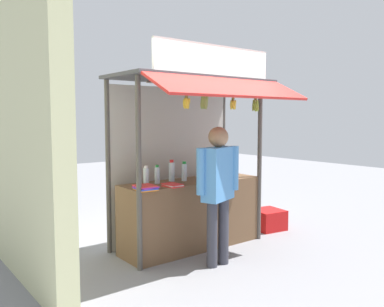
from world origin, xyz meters
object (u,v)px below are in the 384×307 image
water_bottle_far_left (157,175)px  banana_bunch_inner_left (204,102)px  banana_bunch_inner_right (256,105)px  water_bottle_front_left (184,172)px  magazine_stack_center (216,179)px  magazine_stack_back_right (145,188)px  water_bottle_right (172,171)px  banana_bunch_leftmost (187,103)px  banana_bunch_rightmost (233,104)px  plastic_crate (268,219)px  water_bottle_left (146,176)px  magazine_stack_mid_left (173,185)px  vendor_person (218,183)px

water_bottle_far_left → banana_bunch_inner_left: bearing=-52.7°
banana_bunch_inner_right → water_bottle_far_left: bearing=158.9°
water_bottle_front_left → banana_bunch_inner_right: bearing=-27.3°
magazine_stack_center → magazine_stack_back_right: (-1.08, -0.03, 0.01)m
water_bottle_right → banana_bunch_inner_left: bearing=-76.7°
banana_bunch_inner_left → banana_bunch_leftmost: 0.26m
water_bottle_right → banana_bunch_inner_right: 1.39m
magazine_stack_back_right → banana_bunch_rightmost: size_ratio=0.97×
plastic_crate → magazine_stack_center: bearing=-173.3°
water_bottle_front_left → water_bottle_far_left: 0.39m
water_bottle_left → water_bottle_far_left: water_bottle_left is taller
water_bottle_far_left → magazine_stack_center: bearing=-20.2°
water_bottle_right → banana_bunch_rightmost: banana_bunch_rightmost is taller
water_bottle_left → banana_bunch_rightmost: (1.01, -0.43, 0.86)m
water_bottle_left → magazine_stack_mid_left: (0.20, -0.26, -0.09)m
magazine_stack_center → banana_bunch_leftmost: size_ratio=1.02×
banana_bunch_inner_left → banana_bunch_inner_right: size_ratio=0.93×
water_bottle_far_left → banana_bunch_rightmost: size_ratio=0.85×
banana_bunch_rightmost → plastic_crate: bearing=17.6°
magazine_stack_back_right → plastic_crate: 2.37m
vendor_person → banana_bunch_rightmost: bearing=-169.1°
magazine_stack_center → magazine_stack_mid_left: magazine_stack_center is taller
water_bottle_far_left → magazine_stack_center: size_ratio=0.84×
water_bottle_right → banana_bunch_inner_left: (0.12, -0.50, 0.86)m
magazine_stack_mid_left → banana_bunch_rightmost: banana_bunch_rightmost is taller
water_bottle_front_left → water_bottle_far_left: water_bottle_front_left is taller
water_bottle_left → banana_bunch_leftmost: (0.28, -0.43, 0.86)m
magazine_stack_center → banana_bunch_rightmost: banana_bunch_rightmost is taller
magazine_stack_back_right → banana_bunch_rightmost: 1.51m
banana_bunch_inner_right → banana_bunch_leftmost: size_ratio=1.08×
banana_bunch_inner_left → water_bottle_right: bearing=103.3°
water_bottle_far_left → banana_bunch_leftmost: size_ratio=0.86×
magazine_stack_center → banana_bunch_leftmost: bearing=-162.3°
magazine_stack_mid_left → vendor_person: size_ratio=0.16×
water_bottle_right → vendor_person: 0.82m
water_bottle_right → magazine_stack_center: bearing=-31.6°
magazine_stack_center → vendor_person: size_ratio=0.17×
banana_bunch_inner_left → banana_bunch_leftmost: (-0.26, -0.00, -0.02)m
banana_bunch_inner_right → water_bottle_front_left: bearing=152.7°
water_bottle_front_left → water_bottle_right: size_ratio=0.91×
water_bottle_front_left → banana_bunch_leftmost: size_ratio=0.93×
plastic_crate → water_bottle_left: bearing=177.6°
water_bottle_left → magazine_stack_back_right: 0.32m
water_bottle_right → banana_bunch_rightmost: (0.58, -0.51, 0.84)m
water_bottle_front_left → water_bottle_left: bearing=-179.4°
water_bottle_front_left → vendor_person: bearing=-96.2°
magazine_stack_center → plastic_crate: size_ratio=0.65×
water_bottle_far_left → magazine_stack_back_right: bearing=-139.3°
water_bottle_far_left → banana_bunch_inner_right: (1.22, -0.47, 0.86)m
water_bottle_left → water_bottle_far_left: 0.19m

